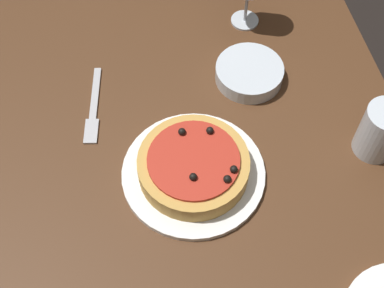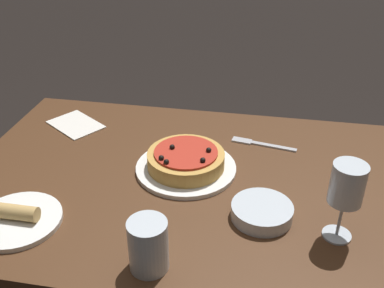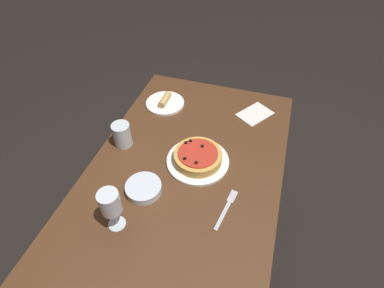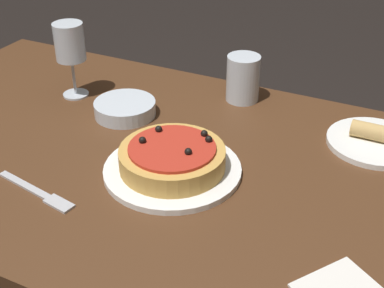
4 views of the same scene
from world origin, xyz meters
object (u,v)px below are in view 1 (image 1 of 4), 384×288
at_px(dining_table, 204,159).
at_px(fork, 94,110).
at_px(side_bowl, 249,73).
at_px(pizza, 194,166).
at_px(dinner_plate, 193,173).
at_px(water_cup, 381,131).

xyz_separation_m(dining_table, fork, (0.09, 0.21, 0.10)).
relative_size(dining_table, side_bowl, 9.48).
distance_m(dining_table, fork, 0.25).
height_order(pizza, fork, pizza).
distance_m(dinner_plate, pizza, 0.03).
xyz_separation_m(dining_table, dinner_plate, (-0.09, 0.04, 0.11)).
distance_m(pizza, side_bowl, 0.26).
xyz_separation_m(side_bowl, fork, (-0.02, 0.33, -0.01)).
relative_size(pizza, fork, 1.07).
bearing_deg(fork, dining_table, 75.77).
bearing_deg(dinner_plate, water_cup, -90.89).
distance_m(dinner_plate, side_bowl, 0.26).
distance_m(dining_table, water_cup, 0.36).
bearing_deg(pizza, fork, 42.46).
distance_m(side_bowl, fork, 0.33).
xyz_separation_m(dinner_plate, water_cup, (-0.01, -0.35, 0.05)).
height_order(dining_table, dinner_plate, dinner_plate).
bearing_deg(fork, pizza, 52.67).
bearing_deg(water_cup, dinner_plate, 89.11).
bearing_deg(side_bowl, dinner_plate, 142.54).
relative_size(water_cup, fork, 0.59).
bearing_deg(dinner_plate, pizza, -98.15).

